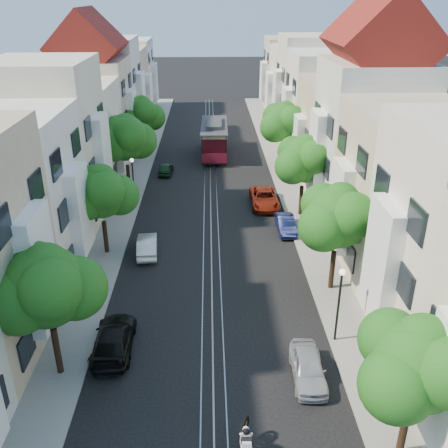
{
  "coord_description": "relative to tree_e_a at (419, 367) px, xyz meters",
  "views": [
    {
      "loc": [
        -0.03,
        -16.61,
        16.4
      ],
      "look_at": [
        0.87,
        13.78,
        2.2
      ],
      "focal_mm": 40.0,
      "sensor_mm": 36.0,
      "label": 1
    }
  ],
  "objects": [
    {
      "name": "parked_car_w_near",
      "position": [
        -12.2,
        6.68,
        -3.72
      ],
      "size": [
        2.01,
        4.7,
        1.35
      ],
      "primitive_type": "imported",
      "rotation": [
        0.0,
        0.0,
        3.17
      ],
      "color": "black",
      "rests_on": "ground"
    },
    {
      "name": "tree_w_d",
      "position": [
        -14.4,
        39.0,
        0.2
      ],
      "size": [
        4.84,
        3.99,
        6.52
      ],
      "color": "black",
      "rests_on": "ground"
    },
    {
      "name": "townhouses_east",
      "position": [
        4.61,
        30.94,
        0.79
      ],
      "size": [
        7.75,
        72.0,
        12.0
      ],
      "color": "beige",
      "rests_on": "ground"
    },
    {
      "name": "lamp_east",
      "position": [
        -0.96,
        7.02,
        -1.55
      ],
      "size": [
        0.32,
        0.32,
        4.16
      ],
      "color": "black",
      "rests_on": "ground"
    },
    {
      "name": "sportbike_rider",
      "position": [
        -6.05,
        0.03,
        -3.6
      ],
      "size": [
        0.49,
        2.16,
        1.49
      ],
      "rotation": [
        0.0,
        0.0,
        -0.02
      ],
      "color": "black",
      "rests_on": "ground"
    },
    {
      "name": "parked_car_w_far",
      "position": [
        -11.66,
        33.46,
        -3.84
      ],
      "size": [
        1.42,
        3.3,
        1.11
      ],
      "primitive_type": "imported",
      "rotation": [
        0.0,
        0.0,
        3.11
      ],
      "color": "black",
      "rests_on": "ground"
    },
    {
      "name": "tree_w_a",
      "position": [
        -14.4,
        5.0,
        0.34
      ],
      "size": [
        4.93,
        4.08,
        6.68
      ],
      "color": "black",
      "rests_on": "ground"
    },
    {
      "name": "tree_e_a",
      "position": [
        0.0,
        0.0,
        0.0
      ],
      "size": [
        4.72,
        3.87,
        6.27
      ],
      "color": "black",
      "rests_on": "ground"
    },
    {
      "name": "lane_line",
      "position": [
        -7.26,
        31.02,
        -4.4
      ],
      "size": [
        0.08,
        80.0,
        0.01
      ],
      "primitive_type": "cube",
      "color": "tan",
      "rests_on": "ground"
    },
    {
      "name": "rail_slot",
      "position": [
        -7.26,
        31.02,
        -4.39
      ],
      "size": [
        0.06,
        80.0,
        0.02
      ],
      "primitive_type": "cube",
      "color": "gray",
      "rests_on": "ground"
    },
    {
      "name": "ground",
      "position": [
        -7.26,
        31.02,
        -4.4
      ],
      "size": [
        200.0,
        200.0,
        0.0
      ],
      "primitive_type": "plane",
      "color": "black",
      "rests_on": "ground"
    },
    {
      "name": "parked_car_w_mid",
      "position": [
        -11.66,
        16.89,
        -3.78
      ],
      "size": [
        1.65,
        3.87,
        1.24
      ],
      "primitive_type": "imported",
      "rotation": [
        0.0,
        0.0,
        3.23
      ],
      "color": "silver",
      "rests_on": "ground"
    },
    {
      "name": "tree_w_b",
      "position": [
        -14.4,
        17.0,
        0.0
      ],
      "size": [
        4.72,
        3.87,
        6.27
      ],
      "color": "black",
      "rests_on": "ground"
    },
    {
      "name": "tree_e_d",
      "position": [
        0.0,
        34.0,
        0.47
      ],
      "size": [
        5.01,
        4.16,
        6.85
      ],
      "color": "black",
      "rests_on": "ground"
    },
    {
      "name": "cable_car",
      "position": [
        -6.76,
        39.62,
        -2.36
      ],
      "size": [
        2.97,
        9.0,
        3.44
      ],
      "rotation": [
        0.0,
        0.0,
        -0.02
      ],
      "color": "black",
      "rests_on": "ground"
    },
    {
      "name": "townhouses_west",
      "position": [
        -19.13,
        30.94,
        0.68
      ],
      "size": [
        7.75,
        72.0,
        11.76
      ],
      "color": "silver",
      "rests_on": "ground"
    },
    {
      "name": "tree_e_b",
      "position": [
        0.0,
        12.0,
        0.34
      ],
      "size": [
        4.93,
        4.08,
        6.68
      ],
      "color": "black",
      "rests_on": "ground"
    },
    {
      "name": "parked_car_e_far",
      "position": [
        -2.76,
        25.08,
        -3.72
      ],
      "size": [
        2.26,
        4.89,
        1.36
      ],
      "primitive_type": "imported",
      "rotation": [
        0.0,
        0.0,
        0.0
      ],
      "color": "maroon",
      "rests_on": "ground"
    },
    {
      "name": "rail_right",
      "position": [
        -6.71,
        31.02,
        -4.39
      ],
      "size": [
        0.06,
        80.0,
        0.02
      ],
      "primitive_type": "cube",
      "color": "gray",
      "rests_on": "ground"
    },
    {
      "name": "sidewalk_west",
      "position": [
        -14.51,
        31.02,
        -4.34
      ],
      "size": [
        2.5,
        80.0,
        0.12
      ],
      "primitive_type": "cube",
      "color": "gray",
      "rests_on": "ground"
    },
    {
      "name": "lamp_west",
      "position": [
        -13.56,
        25.02,
        -1.55
      ],
      "size": [
        0.32,
        0.32,
        4.16
      ],
      "color": "black",
      "rests_on": "ground"
    },
    {
      "name": "tree_w_c",
      "position": [
        -14.4,
        28.0,
        0.67
      ],
      "size": [
        5.13,
        4.28,
        7.09
      ],
      "color": "black",
      "rests_on": "ground"
    },
    {
      "name": "tree_e_c",
      "position": [
        0.0,
        23.0,
        0.2
      ],
      "size": [
        4.84,
        3.99,
        6.52
      ],
      "color": "black",
      "rests_on": "ground"
    },
    {
      "name": "parked_car_e_mid",
      "position": [
        -1.66,
        20.08,
        -3.81
      ],
      "size": [
        1.31,
        3.59,
        1.18
      ],
      "primitive_type": "imported",
      "rotation": [
        0.0,
        0.0,
        0.02
      ],
      "color": "#0B1238",
      "rests_on": "ground"
    },
    {
      "name": "sidewalk_east",
      "position": [
        -0.01,
        31.02,
        -4.34
      ],
      "size": [
        2.5,
        80.0,
        0.12
      ],
      "primitive_type": "cube",
      "color": "gray",
      "rests_on": "ground"
    },
    {
      "name": "parked_car_e_near",
      "position": [
        -2.86,
        4.37,
        -3.77
      ],
      "size": [
        1.58,
        3.72,
        1.25
      ],
      "primitive_type": "imported",
      "rotation": [
        0.0,
        0.0,
        -0.03
      ],
      "color": "#A1A5AD",
      "rests_on": "ground"
    },
    {
      "name": "rail_left",
      "position": [
        -7.81,
        31.02,
        -4.39
      ],
      "size": [
        0.06,
        80.0,
        0.02
      ],
      "primitive_type": "cube",
      "color": "gray",
      "rests_on": "ground"
    }
  ]
}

